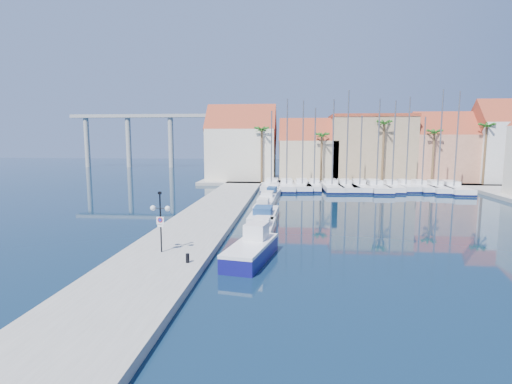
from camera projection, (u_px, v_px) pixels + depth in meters
ground at (304, 260)px, 26.01m from camera, size 260.00×260.00×0.00m
quay_west at (210, 215)px, 40.11m from camera, size 6.00×77.00×0.50m
shore_north at (352, 181)px, 72.46m from camera, size 54.00×16.00×0.50m
lamp_post at (160, 212)px, 25.67m from camera, size 1.35×0.43×3.98m
bollard at (188, 258)px, 23.72m from camera, size 0.22×0.22×0.55m
fishing_boat at (252, 249)px, 25.88m from camera, size 3.27×6.56×2.20m
motorboat_west_0 at (263, 227)px, 33.46m from camera, size 1.99×5.76×1.40m
motorboat_west_1 at (264, 215)px, 38.68m from camera, size 2.64×7.57×1.40m
motorboat_west_2 at (264, 206)px, 43.73m from camera, size 1.97×5.41×1.40m
motorboat_west_3 at (268, 198)px, 49.61m from camera, size 2.15×6.31×1.40m
motorboat_west_4 at (272, 193)px, 54.21m from camera, size 2.09×5.39×1.40m
motorboat_west_5 at (275, 189)px, 58.84m from camera, size 2.29×5.62×1.40m
sailboat_0 at (272, 186)px, 62.09m from camera, size 2.93×10.07×12.01m
sailboat_1 at (287, 186)px, 61.64m from camera, size 2.89×9.77×13.76m
sailboat_2 at (302, 186)px, 61.77m from camera, size 2.98×9.60×13.50m
sailboat_3 at (314, 186)px, 61.60m from camera, size 2.85×8.78×12.42m
sailboat_4 at (331, 186)px, 60.82m from camera, size 3.07×10.11×13.58m
sailboat_5 at (345, 186)px, 60.87m from camera, size 3.20×10.09×14.91m
sailboat_6 at (359, 187)px, 60.84m from camera, size 3.14×10.14×11.22m
sailboat_7 at (376, 187)px, 60.43m from camera, size 3.22×10.90×13.62m
sailboat_8 at (391, 187)px, 60.17m from camera, size 2.55×8.79×13.35m
sailboat_9 at (405, 186)px, 60.90m from camera, size 2.60×8.33×13.98m
sailboat_10 at (420, 187)px, 60.36m from camera, size 2.87×8.43×11.05m
sailboat_11 at (437, 187)px, 59.49m from camera, size 3.08×9.52×14.88m
sailboat_12 at (452, 188)px, 58.87m from camera, size 3.30×10.86×14.53m
building_0 at (242, 146)px, 72.44m from camera, size 12.30×9.00×13.50m
building_1 at (308, 153)px, 71.52m from camera, size 10.30×8.00×11.00m
building_2 at (370, 148)px, 71.39m from camera, size 14.20×10.20×11.50m
building_3 at (441, 150)px, 69.38m from camera, size 10.30×8.00×12.00m
building_4 at (499, 144)px, 67.44m from camera, size 8.30×8.00×14.00m
palm_0 at (262, 131)px, 66.80m from camera, size 2.60×2.60×10.15m
palm_1 at (322, 137)px, 66.03m from camera, size 2.60×2.60×9.15m
palm_2 at (384, 125)px, 64.88m from camera, size 2.60×2.60×11.15m
palm_3 at (434, 134)px, 64.35m from camera, size 2.60×2.60×9.65m
palm_4 at (487, 128)px, 63.51m from camera, size 2.60×2.60×10.65m
viaduct at (152, 130)px, 109.10m from camera, size 48.00×2.20×14.45m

